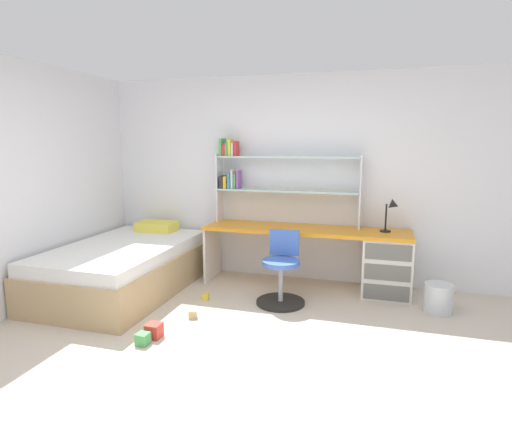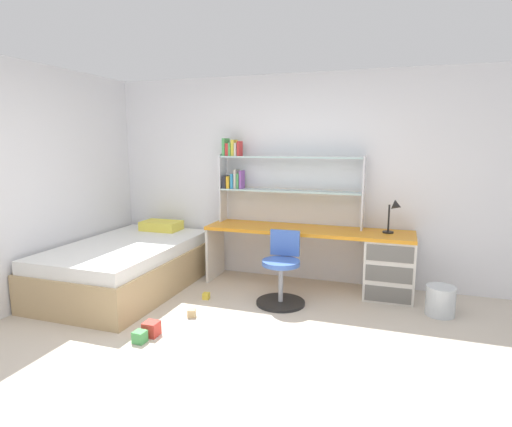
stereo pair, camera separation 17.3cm
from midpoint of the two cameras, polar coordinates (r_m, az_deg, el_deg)
name	(u,v)px [view 2 (the right image)]	position (r m, az deg, el deg)	size (l,w,h in m)	color
ground_plane	(217,369)	(3.46, -3.69, -20.15)	(5.73, 5.65, 0.02)	beige
room_shell	(159,185)	(4.63, -11.93, 3.83)	(5.73, 5.65, 2.52)	silver
desk	(364,258)	(4.97, 15.28, -5.87)	(2.39, 0.57, 0.71)	orange
bookshelf_hutch	(270,175)	(5.17, 2.89, 5.25)	(1.76, 0.22, 1.04)	silver
desk_lamp	(395,211)	(4.88, 19.17, 0.30)	(0.20, 0.16, 0.38)	black
swivel_chair	(281,276)	(4.56, 4.55, -8.39)	(0.52, 0.52, 0.77)	black
bed_platform	(127,266)	(5.18, -16.01, -6.81)	(1.26, 2.06, 0.67)	tan
waste_bin	(440,301)	(4.71, 24.58, -10.65)	(0.28, 0.28, 0.29)	silver
toy_block_natural_0	(192,313)	(4.33, -7.51, -13.16)	(0.08, 0.08, 0.08)	tan
toy_block_red_1	(151,329)	(4.00, -12.67, -14.92)	(0.13, 0.13, 0.13)	red
toy_block_green_2	(140,337)	(3.90, -14.12, -15.82)	(0.10, 0.10, 0.10)	#479E51
toy_block_yellow_3	(206,296)	(4.76, -5.68, -11.00)	(0.07, 0.07, 0.07)	gold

